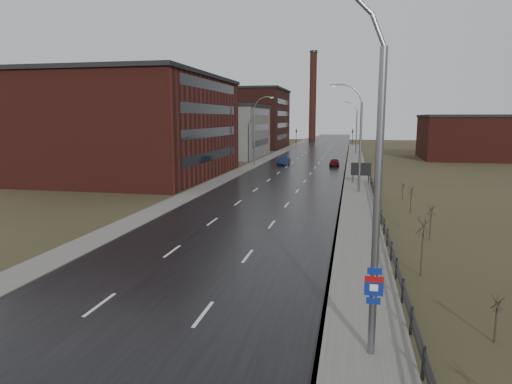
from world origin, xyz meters
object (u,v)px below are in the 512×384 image
at_px(streetlight_main, 368,177).
at_px(car_near, 284,162).
at_px(billboard, 361,170).
at_px(car_far, 334,163).

distance_m(streetlight_main, car_near, 62.26).
relative_size(billboard, car_far, 0.68).
bearing_deg(car_far, car_near, 0.54).
xyz_separation_m(streetlight_main, billboard, (0.63, 41.16, -4.31)).
height_order(car_near, car_far, car_near).
height_order(streetlight_main, car_far, streetlight_main).
xyz_separation_m(billboard, car_far, (-3.87, 19.79, -1.10)).
bearing_deg(car_far, streetlight_main, 93.45).
relative_size(billboard, car_near, 0.65).
distance_m(billboard, car_far, 20.19).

